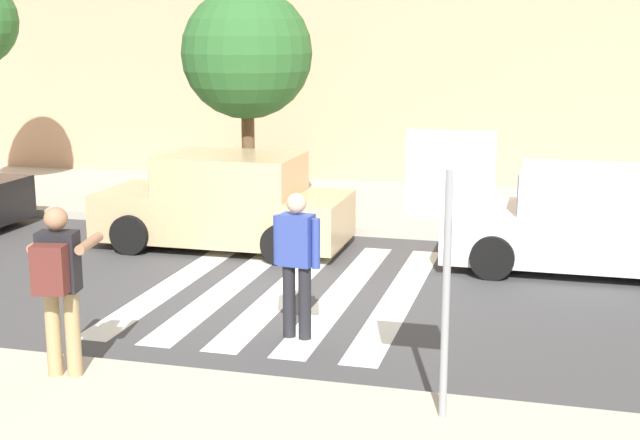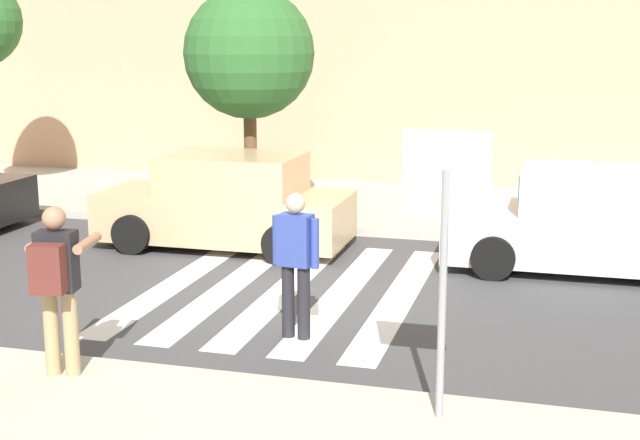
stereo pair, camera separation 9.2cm
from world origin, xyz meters
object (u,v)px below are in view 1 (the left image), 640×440
street_tree_center (247,54)px  pedestrian_crossing (297,257)px  photographer_with_backpack (59,277)px  parked_car_tan (226,204)px  parked_car_white (587,223)px  stop_sign (449,212)px

street_tree_center → pedestrian_crossing: bearing=-65.8°
photographer_with_backpack → street_tree_center: size_ratio=0.41×
parked_car_tan → parked_car_white: bearing=-0.0°
stop_sign → parked_car_tan: 7.51m
parked_car_white → photographer_with_backpack: bearing=-130.5°
stop_sign → street_tree_center: 9.21m
pedestrian_crossing → parked_car_tan: 4.65m
stop_sign → parked_car_white: 6.28m
photographer_with_backpack → stop_sign: bearing=0.7°
photographer_with_backpack → parked_car_white: size_ratio=0.42×
stop_sign → pedestrian_crossing: 3.00m
pedestrian_crossing → parked_car_white: bearing=50.0°
pedestrian_crossing → parked_car_white: (3.33, 3.98, -0.25)m
pedestrian_crossing → street_tree_center: bearing=114.2°
street_tree_center → parked_car_white: bearing=-17.7°
parked_car_tan → parked_car_white: 5.72m
photographer_with_backpack → parked_car_white: photographer_with_backpack is taller
parked_car_tan → parked_car_white: same height
stop_sign → parked_car_white: (1.38, 5.99, -1.29)m
photographer_with_backpack → parked_car_tan: size_ratio=0.42×
pedestrian_crossing → street_tree_center: street_tree_center is taller
parked_car_tan → street_tree_center: (-0.26, 1.91, 2.38)m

